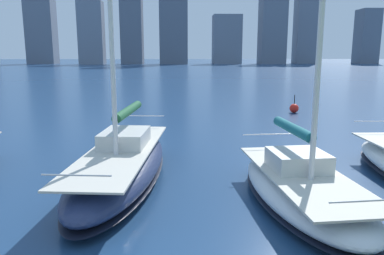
% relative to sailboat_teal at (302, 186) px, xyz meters
% --- Properties ---
extents(city_skyline, '(168.75, 22.05, 44.87)m').
position_rel_sailboat_teal_xyz_m(city_skyline, '(3.85, -154.16, 15.45)').
color(city_skyline, slate).
rests_on(city_skyline, ground).
extents(sailboat_teal, '(3.36, 7.55, 9.85)m').
position_rel_sailboat_teal_xyz_m(sailboat_teal, '(0.00, 0.00, 0.00)').
color(sailboat_teal, silver).
rests_on(sailboat_teal, ground).
extents(sailboat_forest, '(3.41, 9.67, 11.33)m').
position_rel_sailboat_teal_xyz_m(sailboat_forest, '(5.76, -2.18, 0.10)').
color(sailboat_forest, navy).
rests_on(sailboat_forest, ground).
extents(channel_buoy, '(0.70, 0.70, 1.40)m').
position_rel_sailboat_teal_xyz_m(channel_buoy, '(-5.14, -17.83, -0.25)').
color(channel_buoy, red).
rests_on(channel_buoy, ground).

